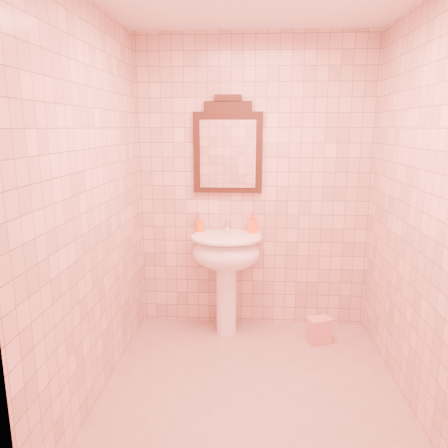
# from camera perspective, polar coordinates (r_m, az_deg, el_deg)

# --- Properties ---
(floor) EXTENTS (2.20, 2.20, 0.00)m
(floor) POSITION_cam_1_polar(r_m,az_deg,el_deg) (3.14, 3.62, -21.17)
(floor) COLOR tan
(floor) RESTS_ON ground
(back_wall) EXTENTS (2.00, 0.02, 2.50)m
(back_wall) POSITION_cam_1_polar(r_m,az_deg,el_deg) (3.75, 3.90, 4.94)
(back_wall) COLOR beige
(back_wall) RESTS_ON floor
(pedestal_sink) EXTENTS (0.58, 0.58, 0.86)m
(pedestal_sink) POSITION_cam_1_polar(r_m,az_deg,el_deg) (3.66, 0.32, -4.67)
(pedestal_sink) COLOR white
(pedestal_sink) RESTS_ON floor
(faucet) EXTENTS (0.04, 0.16, 0.11)m
(faucet) POSITION_cam_1_polar(r_m,az_deg,el_deg) (3.72, 0.44, -0.24)
(faucet) COLOR white
(faucet) RESTS_ON pedestal_sink
(mirror) EXTENTS (0.58, 0.06, 0.80)m
(mirror) POSITION_cam_1_polar(r_m,az_deg,el_deg) (3.70, 0.51, 9.85)
(mirror) COLOR black
(mirror) RESTS_ON back_wall
(toothbrush_cup) EXTENTS (0.08, 0.08, 0.18)m
(toothbrush_cup) POSITION_cam_1_polar(r_m,az_deg,el_deg) (3.77, -3.19, -0.23)
(toothbrush_cup) COLOR orange
(toothbrush_cup) RESTS_ON pedestal_sink
(soap_dispenser) EXTENTS (0.08, 0.08, 0.17)m
(soap_dispenser) POSITION_cam_1_polar(r_m,az_deg,el_deg) (3.72, 3.78, 0.16)
(soap_dispenser) COLOR #FF5715
(soap_dispenser) RESTS_ON pedestal_sink
(towel) EXTENTS (0.21, 0.17, 0.22)m
(towel) POSITION_cam_1_polar(r_m,az_deg,el_deg) (3.77, 12.31, -13.45)
(towel) COLOR #EE9B8C
(towel) RESTS_ON floor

